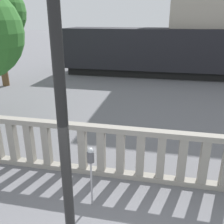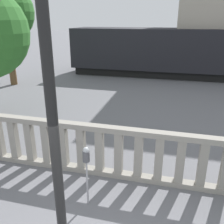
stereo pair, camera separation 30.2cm
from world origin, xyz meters
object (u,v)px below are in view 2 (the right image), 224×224
(parking_meter, at_px, (86,160))
(tree_right, at_px, (4,12))
(train_near, at_px, (220,53))
(lamppost, at_px, (48,74))

(parking_meter, height_order, tree_right, tree_right)
(parking_meter, xyz_separation_m, train_near, (4.45, 14.12, 0.61))
(lamppost, relative_size, parking_meter, 3.83)
(train_near, xyz_separation_m, tree_right, (-12.68, -5.03, 2.51))
(parking_meter, distance_m, tree_right, 12.65)
(parking_meter, height_order, train_near, train_near)
(lamppost, relative_size, train_near, 0.27)
(parking_meter, xyz_separation_m, tree_right, (-8.23, 9.09, 3.12))
(parking_meter, relative_size, tree_right, 0.24)
(lamppost, xyz_separation_m, train_near, (4.44, 15.40, -1.51))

